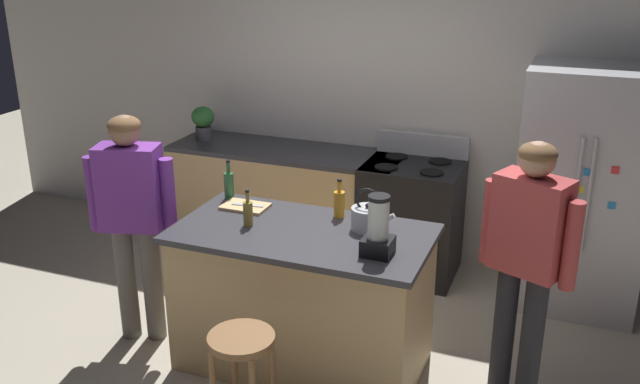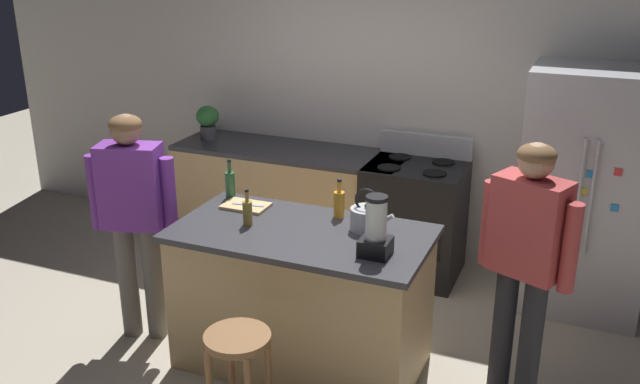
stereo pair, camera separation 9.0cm
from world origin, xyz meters
name	(u,v)px [view 2 (the right image)]	position (x,y,z in m)	size (l,w,h in m)	color
ground_plane	(303,361)	(0.00, 0.00, 0.00)	(14.00, 14.00, 0.00)	#B2A893
back_wall	(396,99)	(0.00, 1.95, 1.35)	(8.00, 0.10, 2.70)	silver
kitchen_island	(302,298)	(0.00, 0.00, 0.47)	(1.58, 0.85, 0.93)	tan
back_counter_run	(290,200)	(-0.80, 1.55, 0.47)	(2.00, 0.64, 0.93)	tan
refrigerator	(586,192)	(1.58, 1.50, 0.90)	(0.90, 0.73, 1.79)	#B7BABF
stove_range	(414,219)	(0.32, 1.52, 0.48)	(0.76, 0.65, 1.11)	black
person_by_island_left	(133,207)	(-1.16, -0.11, 0.96)	(0.59, 0.32, 1.58)	#66605B
person_by_sink_right	(526,251)	(1.31, 0.15, 0.97)	(0.58, 0.36, 1.60)	#26262B
bar_stool	(238,358)	(-0.02, -0.80, 0.51)	(0.36, 0.36, 0.65)	brown
potted_plant	(208,120)	(-1.59, 1.55, 1.11)	(0.20, 0.20, 0.30)	#4C4C51
blender_appliance	(376,230)	(0.53, -0.15, 1.08)	(0.17, 0.17, 0.35)	black
bottle_olive_oil	(230,184)	(-0.68, 0.34, 1.04)	(0.07, 0.07, 0.28)	#2D6638
bottle_soda	(339,203)	(0.13, 0.30, 1.03)	(0.07, 0.07, 0.26)	orange
bottle_vinegar	(247,212)	(-0.35, -0.04, 1.02)	(0.06, 0.06, 0.24)	olive
tea_kettle	(367,218)	(0.36, 0.17, 1.01)	(0.28, 0.20, 0.27)	#B7BABF
cutting_board	(246,206)	(-0.50, 0.22, 0.94)	(0.30, 0.20, 0.02)	tan
chef_knife	(248,204)	(-0.48, 0.22, 0.96)	(0.22, 0.03, 0.01)	#B7BABF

